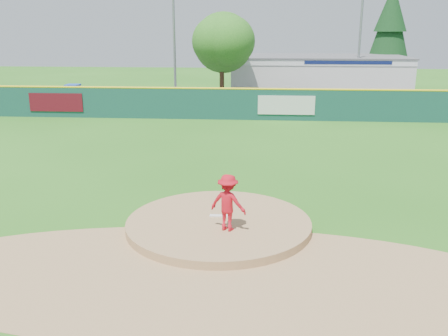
# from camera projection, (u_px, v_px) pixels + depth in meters

# --- Properties ---
(ground) EXTENTS (120.00, 120.00, 0.00)m
(ground) POSITION_uv_depth(u_px,v_px,m) (219.00, 228.00, 14.92)
(ground) COLOR #286B19
(ground) RESTS_ON ground
(pitchers_mound) EXTENTS (5.50, 5.50, 0.50)m
(pitchers_mound) POSITION_uv_depth(u_px,v_px,m) (219.00, 228.00, 14.92)
(pitchers_mound) COLOR #9E774C
(pitchers_mound) RESTS_ON ground
(pitching_rubber) EXTENTS (0.60, 0.15, 0.04)m
(pitching_rubber) POSITION_uv_depth(u_px,v_px,m) (220.00, 216.00, 15.14)
(pitching_rubber) COLOR white
(pitching_rubber) RESTS_ON pitchers_mound
(infield_dirt_arc) EXTENTS (15.40, 15.40, 0.01)m
(infield_dirt_arc) POSITION_uv_depth(u_px,v_px,m) (208.00, 276.00, 12.05)
(infield_dirt_arc) COLOR #9E774C
(infield_dirt_arc) RESTS_ON ground
(parking_lot) EXTENTS (44.00, 16.00, 0.02)m
(parking_lot) POSITION_uv_depth(u_px,v_px,m) (248.00, 100.00, 40.81)
(parking_lot) COLOR #38383A
(parking_lot) RESTS_ON ground
(pitcher) EXTENTS (1.19, 0.92, 1.63)m
(pitcher) POSITION_uv_depth(u_px,v_px,m) (228.00, 203.00, 13.94)
(pitcher) COLOR red
(pitcher) RESTS_ON pitchers_mound
(van) EXTENTS (4.37, 2.28, 1.17)m
(van) POSITION_uv_depth(u_px,v_px,m) (293.00, 95.00, 39.11)
(van) COLOR silver
(van) RESTS_ON parking_lot
(pool_building_grp) EXTENTS (15.20, 8.20, 3.31)m
(pool_building_grp) POSITION_uv_depth(u_px,v_px,m) (317.00, 74.00, 44.69)
(pool_building_grp) COLOR silver
(pool_building_grp) RESTS_ON ground
(fence_banners) EXTENTS (18.68, 0.04, 1.20)m
(fence_banners) POSITION_uv_depth(u_px,v_px,m) (169.00, 104.00, 32.20)
(fence_banners) COLOR #580C18
(fence_banners) RESTS_ON ground
(playground_slide) EXTENTS (1.00, 2.81, 1.55)m
(playground_slide) POSITION_uv_depth(u_px,v_px,m) (73.00, 94.00, 38.27)
(playground_slide) COLOR blue
(playground_slide) RESTS_ON ground
(outfield_fence) EXTENTS (40.00, 0.14, 2.07)m
(outfield_fence) POSITION_uv_depth(u_px,v_px,m) (244.00, 103.00, 31.89)
(outfield_fence) COLOR #14423A
(outfield_fence) RESTS_ON ground
(deciduous_tree) EXTENTS (5.60, 5.60, 7.36)m
(deciduous_tree) POSITION_uv_depth(u_px,v_px,m) (222.00, 44.00, 37.80)
(deciduous_tree) COLOR #382314
(deciduous_tree) RESTS_ON ground
(conifer_tree) EXTENTS (4.40, 4.40, 9.50)m
(conifer_tree) POSITION_uv_depth(u_px,v_px,m) (390.00, 29.00, 46.93)
(conifer_tree) COLOR #382314
(conifer_tree) RESTS_ON ground
(light_pole_left) EXTENTS (1.75, 0.25, 11.00)m
(light_pole_left) POSITION_uv_depth(u_px,v_px,m) (174.00, 23.00, 39.62)
(light_pole_left) COLOR gray
(light_pole_left) RESTS_ON ground
(light_pole_right) EXTENTS (1.75, 0.25, 10.00)m
(light_pole_right) POSITION_uv_depth(u_px,v_px,m) (361.00, 30.00, 40.53)
(light_pole_right) COLOR gray
(light_pole_right) RESTS_ON ground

